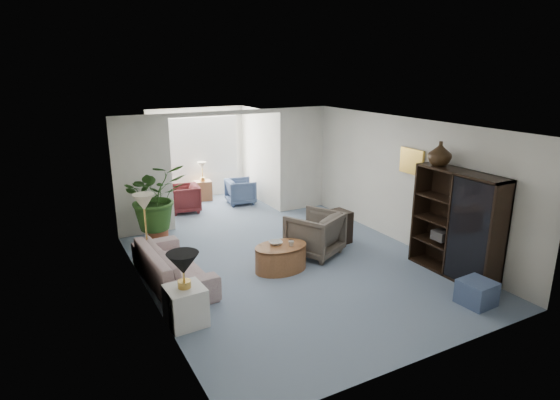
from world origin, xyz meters
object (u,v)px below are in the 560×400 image
cabinet_urn (440,153)px  floor_lamp (144,202)px  sunroom_chair_maroon (184,199)px  plant_pot (158,236)px  sofa (173,265)px  side_table_dark (336,227)px  coffee_bowl (276,243)px  sunroom_table (203,191)px  ottoman (477,293)px  framed_picture (412,161)px  end_table (186,306)px  table_lamp (183,264)px  entertainment_cabinet (457,224)px  wingback_chair (315,234)px  sunroom_chair_blue (241,191)px  coffee_table (281,258)px  coffee_cup (291,244)px

cabinet_urn → floor_lamp: bearing=155.5°
sunroom_chair_maroon → plant_pot: bearing=-22.9°
sofa → side_table_dark: size_ratio=3.20×
coffee_bowl → sunroom_table: (0.32, 4.71, -0.22)m
sofa → ottoman: (3.78, -2.87, -0.12)m
sofa → plant_pot: size_ratio=5.18×
framed_picture → end_table: size_ratio=0.91×
side_table_dark → sunroom_chair_maroon: size_ratio=0.89×
coffee_bowl → sunroom_chair_maroon: (-0.43, 3.96, -0.15)m
table_lamp → sunroom_chair_maroon: (1.50, 4.99, -0.57)m
end_table → floor_lamp: bearing=91.6°
side_table_dark → framed_picture: bearing=-34.6°
sunroom_chair_maroon → sunroom_table: bearing=143.1°
table_lamp → floor_lamp: size_ratio=1.22×
entertainment_cabinet → framed_picture: bearing=80.4°
sofa → cabinet_urn: size_ratio=5.07×
sunroom_table → sunroom_chair_maroon: bearing=-135.0°
framed_picture → wingback_chair: 2.30m
side_table_dark → ottoman: (0.41, -3.06, -0.14)m
end_table → sunroom_chair_maroon: size_ratio=0.76×
table_lamp → sunroom_table: table_lamp is taller
table_lamp → sofa: bearing=81.6°
ottoman → sunroom_chair_blue: sunroom_chair_blue is taller
framed_picture → coffee_table: size_ratio=0.53×
table_lamp → coffee_table: table_lamp is taller
sofa → entertainment_cabinet: (4.28, -1.96, 0.60)m
coffee_table → floor_lamp: bearing=153.2°
sunroom_chair_maroon → sunroom_table: 1.06m
framed_picture → ottoman: 2.83m
floor_lamp → wingback_chair: bearing=-13.8°
wingback_chair → sunroom_chair_maroon: (-1.37, 3.75, -0.08)m
sunroom_table → ottoman: bearing=-76.6°
end_table → table_lamp: (0.00, 0.00, 0.63)m
entertainment_cabinet → sunroom_chair_blue: size_ratio=2.58×
entertainment_cabinet → sunroom_chair_maroon: 6.36m
table_lamp → coffee_bowl: table_lamp is taller
floor_lamp → sunroom_chair_maroon: (1.56, 3.03, -0.92)m
ottoman → side_table_dark: bearing=97.6°
wingback_chair → end_table: bearing=-3.7°
framed_picture → sunroom_table: (-2.46, 4.99, -1.44)m
floor_lamp → plant_pot: size_ratio=0.90×
framed_picture → cabinet_urn: (-0.23, -0.86, 0.31)m
floor_lamp → entertainment_cabinet: entertainment_cabinet is taller
floor_lamp → entertainment_cabinet: size_ratio=0.20×
entertainment_cabinet → sunroom_table: (-2.23, 6.34, -0.64)m
end_table → sunroom_chair_maroon: (1.50, 4.99, 0.06)m
floor_lamp → side_table_dark: floor_lamp is taller
coffee_bowl → plant_pot: size_ratio=0.59×
coffee_bowl → sunroom_table: sunroom_table is taller
cabinet_urn → coffee_cup: bearing=158.3°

